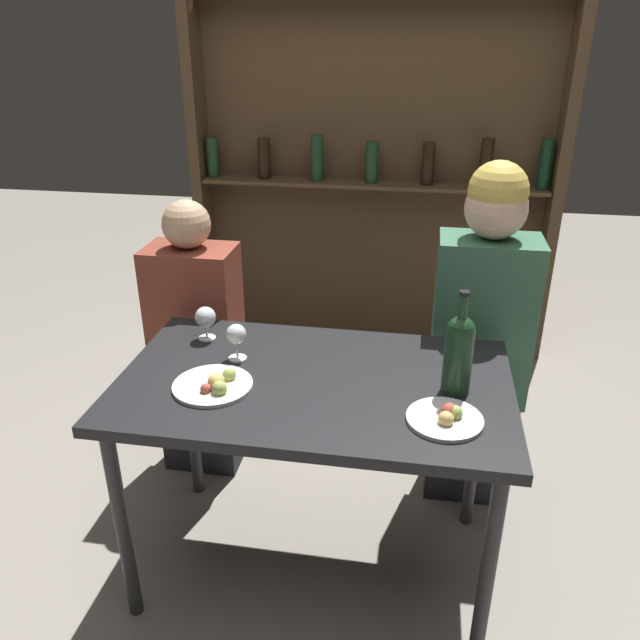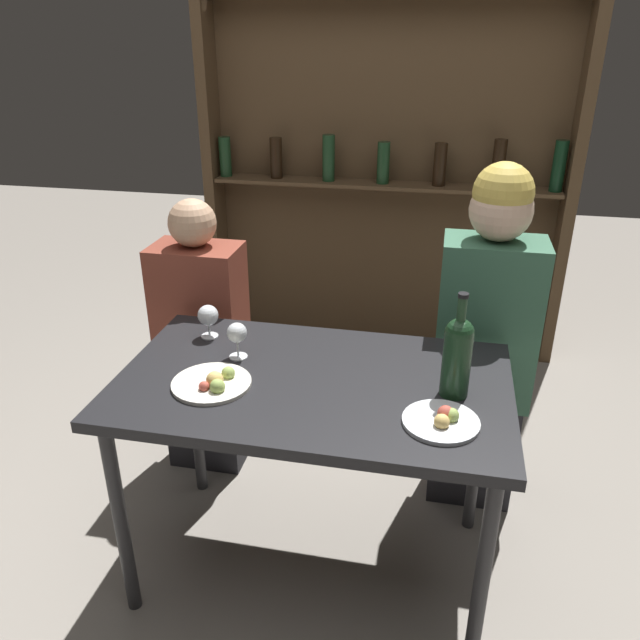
{
  "view_description": "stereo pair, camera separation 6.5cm",
  "coord_description": "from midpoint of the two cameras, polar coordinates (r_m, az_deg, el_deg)",
  "views": [
    {
      "loc": [
        0.29,
        -1.62,
        1.73
      ],
      "look_at": [
        0.0,
        0.11,
        0.9
      ],
      "focal_mm": 35.0,
      "sensor_mm": 36.0,
      "label": 1
    },
    {
      "loc": [
        0.36,
        -1.61,
        1.73
      ],
      "look_at": [
        0.0,
        0.11,
        0.9
      ],
      "focal_mm": 35.0,
      "sensor_mm": 36.0,
      "label": 2
    }
  ],
  "objects": [
    {
      "name": "seated_person_right",
      "position": [
        2.38,
        15.53,
        -2.24
      ],
      "size": [
        0.36,
        0.22,
        1.34
      ],
      "color": "#26262B",
      "rests_on": "ground_plane"
    },
    {
      "name": "food_plate_0",
      "position": [
        1.89,
        -8.75,
        -5.68
      ],
      "size": [
        0.24,
        0.24,
        0.05
      ],
      "color": "silver",
      "rests_on": "dining_table"
    },
    {
      "name": "seated_person_left",
      "position": [
        2.59,
        -9.92,
        -2.41
      ],
      "size": [
        0.34,
        0.22,
        1.16
      ],
      "color": "#26262B",
      "rests_on": "ground_plane"
    },
    {
      "name": "wine_rack_wall",
      "position": [
        3.54,
        6.51,
        14.65
      ],
      "size": [
        2.01,
        0.21,
        2.14
      ],
      "color": "#4C3823",
      "rests_on": "ground_plane"
    },
    {
      "name": "wine_bottle",
      "position": [
        1.82,
        13.45,
        -2.96
      ],
      "size": [
        0.08,
        0.08,
        0.32
      ],
      "color": "#19381E",
      "rests_on": "dining_table"
    },
    {
      "name": "food_plate_1",
      "position": [
        1.74,
        12.2,
        -8.94
      ],
      "size": [
        0.21,
        0.21,
        0.05
      ],
      "color": "silver",
      "rests_on": "dining_table"
    },
    {
      "name": "wine_glass_0",
      "position": [
        2.01,
        -6.69,
        -1.28
      ],
      "size": [
        0.07,
        0.07,
        0.12
      ],
      "color": "silver",
      "rests_on": "dining_table"
    },
    {
      "name": "dining_table",
      "position": [
        1.95,
        0.31,
        -7.33
      ],
      "size": [
        1.2,
        0.72,
        0.75
      ],
      "color": "black",
      "rests_on": "ground_plane"
    },
    {
      "name": "ground_plane",
      "position": [
        2.39,
        0.27,
        -21.22
      ],
      "size": [
        10.0,
        10.0,
        0.0
      ],
      "primitive_type": "plane",
      "color": "gray"
    },
    {
      "name": "wine_glass_1",
      "position": [
        2.16,
        -9.35,
        0.35
      ],
      "size": [
        0.07,
        0.07,
        0.12
      ],
      "color": "silver",
      "rests_on": "dining_table"
    }
  ]
}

